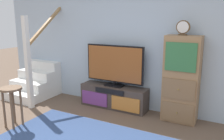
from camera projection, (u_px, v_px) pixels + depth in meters
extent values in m
cube|color=#A8BCD1|center=(134.00, 40.00, 4.52)|extent=(6.40, 0.12, 2.70)
cube|color=#423833|center=(114.00, 97.00, 4.68)|extent=(1.36, 0.36, 0.44)
cube|color=#70387F|center=(94.00, 98.00, 4.68)|extent=(0.57, 0.02, 0.27)
cube|color=#BC7533|center=(125.00, 104.00, 4.37)|extent=(0.57, 0.02, 0.27)
cube|color=black|center=(109.00, 91.00, 4.48)|extent=(0.61, 0.02, 0.09)
cube|color=black|center=(114.00, 85.00, 4.65)|extent=(0.36, 0.22, 0.02)
cylinder|color=black|center=(114.00, 83.00, 4.64)|extent=(0.05, 0.05, 0.06)
cube|color=black|center=(115.00, 64.00, 4.55)|extent=(1.20, 0.05, 0.72)
cube|color=brown|center=(114.00, 64.00, 4.53)|extent=(1.15, 0.01, 0.67)
cube|color=#93704C|center=(181.00, 79.00, 3.98)|extent=(0.58, 0.34, 1.48)
cube|color=brown|center=(177.00, 113.00, 3.95)|extent=(0.53, 0.02, 0.34)
sphere|color=olive|center=(177.00, 113.00, 3.93)|extent=(0.03, 0.03, 0.03)
cube|color=brown|center=(179.00, 89.00, 3.86)|extent=(0.53, 0.02, 0.34)
sphere|color=olive|center=(178.00, 90.00, 3.84)|extent=(0.03, 0.03, 0.03)
cube|color=#337042|center=(181.00, 57.00, 3.74)|extent=(0.49, 0.02, 0.47)
cube|color=#4C3823|center=(183.00, 35.00, 3.81)|extent=(0.13, 0.08, 0.02)
cylinder|color=brown|center=(183.00, 27.00, 3.78)|extent=(0.22, 0.04, 0.22)
cylinder|color=silver|center=(183.00, 27.00, 3.76)|extent=(0.19, 0.01, 0.19)
cube|color=white|center=(19.00, 97.00, 5.03)|extent=(0.90, 0.26, 0.19)
cube|color=white|center=(28.00, 90.00, 5.24)|extent=(0.90, 0.26, 0.38)
cube|color=white|center=(37.00, 83.00, 5.44)|extent=(0.90, 0.26, 0.57)
cube|color=white|center=(44.00, 76.00, 5.64)|extent=(0.90, 0.26, 0.76)
cube|color=white|center=(52.00, 70.00, 5.84)|extent=(0.90, 0.26, 0.95)
cube|color=white|center=(28.00, 63.00, 4.51)|extent=(0.09, 0.09, 1.80)
cube|color=#9E7547|center=(49.00, 21.00, 4.90)|extent=(0.06, 1.33, 0.99)
cylinder|color=brown|center=(4.00, 109.00, 3.80)|extent=(0.04, 0.04, 0.64)
cylinder|color=brown|center=(12.00, 111.00, 3.71)|extent=(0.04, 0.04, 0.64)
cylinder|color=brown|center=(14.00, 105.00, 3.96)|extent=(0.04, 0.04, 0.64)
cylinder|color=brown|center=(21.00, 107.00, 3.87)|extent=(0.04, 0.04, 0.64)
cylinder|color=brown|center=(11.00, 89.00, 3.76)|extent=(0.34, 0.34, 0.03)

